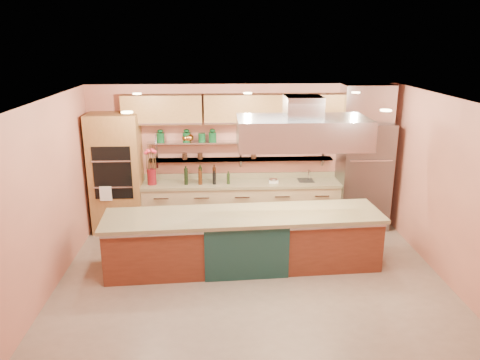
{
  "coord_description": "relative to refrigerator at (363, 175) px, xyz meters",
  "views": [
    {
      "loc": [
        -0.51,
        -6.53,
        3.63
      ],
      "look_at": [
        -0.14,
        1.0,
        1.34
      ],
      "focal_mm": 35.0,
      "sensor_mm": 36.0,
      "label": 1
    }
  ],
  "objects": [
    {
      "name": "green_canister",
      "position": [
        -3.16,
        0.23,
        0.75
      ],
      "size": [
        0.14,
        0.14,
        0.16
      ],
      "primitive_type": "cylinder",
      "rotation": [
        0.0,
        0.0,
        0.03
      ],
      "color": "#0D401C",
      "rests_on": "wall_shelf_upper"
    },
    {
      "name": "ceiling",
      "position": [
        -2.35,
        -2.14,
        1.75
      ],
      "size": [
        6.0,
        5.0,
        0.02
      ],
      "primitive_type": "cube",
      "color": "black",
      "rests_on": "wall_back"
    },
    {
      "name": "wall_right",
      "position": [
        0.65,
        -2.14,
        0.35
      ],
      "size": [
        0.04,
        5.0,
        2.8
      ],
      "primitive_type": "cube",
      "color": "#C8775E",
      "rests_on": "floor"
    },
    {
      "name": "refrigerator",
      "position": [
        0.0,
        0.0,
        0.0
      ],
      "size": [
        0.95,
        0.72,
        2.1
      ],
      "primitive_type": "cube",
      "color": "slate",
      "rests_on": "floor"
    },
    {
      "name": "range_hood",
      "position": [
        -1.55,
        -1.64,
        1.2
      ],
      "size": [
        2.0,
        1.0,
        0.45
      ],
      "primitive_type": "cube",
      "color": "#B6B9BE",
      "rests_on": "ceiling"
    },
    {
      "name": "kitchen_scale",
      "position": [
        -1.78,
        0.01,
        -0.07
      ],
      "size": [
        0.18,
        0.14,
        0.1
      ],
      "primitive_type": "cube",
      "rotation": [
        0.0,
        0.0,
        -0.04
      ],
      "color": "white",
      "rests_on": "back_counter"
    },
    {
      "name": "flower_vase",
      "position": [
        -4.13,
        0.01,
        0.03
      ],
      "size": [
        0.2,
        0.2,
        0.3
      ],
      "primitive_type": "cylinder",
      "rotation": [
        0.0,
        0.0,
        0.15
      ],
      "color": "maroon",
      "rests_on": "back_counter"
    },
    {
      "name": "upper_cabinets",
      "position": [
        -2.35,
        0.18,
        1.3
      ],
      "size": [
        4.6,
        0.36,
        0.55
      ],
      "primitive_type": "cube",
      "color": "olive",
      "rests_on": "wall_back"
    },
    {
      "name": "wall_shelf_lower",
      "position": [
        -2.4,
        0.23,
        0.3
      ],
      "size": [
        3.6,
        0.26,
        0.03
      ],
      "primitive_type": "cube",
      "color": "#B6B9BE",
      "rests_on": "wall_back"
    },
    {
      "name": "oil_bottle_cluster",
      "position": [
        -3.06,
        0.01,
        0.03
      ],
      "size": [
        0.97,
        0.44,
        0.3
      ],
      "primitive_type": "cube",
      "rotation": [
        0.0,
        0.0,
        -0.2
      ],
      "color": "black",
      "rests_on": "back_counter"
    },
    {
      "name": "floor",
      "position": [
        -2.35,
        -2.14,
        -1.06
      ],
      "size": [
        6.0,
        5.0,
        0.02
      ],
      "primitive_type": "cube",
      "color": "gray",
      "rests_on": "ground"
    },
    {
      "name": "wall_front",
      "position": [
        -2.35,
        -4.64,
        0.35
      ],
      "size": [
        6.0,
        0.04,
        2.8
      ],
      "primitive_type": "cube",
      "color": "#C8775E",
      "rests_on": "floor"
    },
    {
      "name": "ceiling_downlights",
      "position": [
        -2.35,
        -1.94,
        1.72
      ],
      "size": [
        4.0,
        2.8,
        0.02
      ],
      "primitive_type": "cube",
      "color": "#FFE5A5",
      "rests_on": "ceiling"
    },
    {
      "name": "island",
      "position": [
        -2.45,
        -1.64,
        -0.59
      ],
      "size": [
        4.44,
        1.21,
        0.92
      ],
      "primitive_type": "cube",
      "rotation": [
        0.0,
        0.0,
        0.06
      ],
      "color": "brown",
      "rests_on": "floor"
    },
    {
      "name": "wall_shelf_upper",
      "position": [
        -2.4,
        0.23,
        0.65
      ],
      "size": [
        3.6,
        0.26,
        0.03
      ],
      "primitive_type": "cube",
      "color": "#B6B9BE",
      "rests_on": "wall_back"
    },
    {
      "name": "bar_faucet",
      "position": [
        -1.07,
        0.11,
        -0.01
      ],
      "size": [
        0.03,
        0.03,
        0.22
      ],
      "primitive_type": "cylinder",
      "rotation": [
        0.0,
        0.0,
        -0.11
      ],
      "color": "silver",
      "rests_on": "back_counter"
    },
    {
      "name": "wall_back",
      "position": [
        -2.35,
        0.36,
        0.35
      ],
      "size": [
        6.0,
        0.04,
        2.8
      ],
      "primitive_type": "cube",
      "color": "#C8775E",
      "rests_on": "floor"
    },
    {
      "name": "back_counter",
      "position": [
        -2.4,
        0.06,
        -0.58
      ],
      "size": [
        3.84,
        0.64,
        0.93
      ],
      "primitive_type": "cube",
      "color": "tan",
      "rests_on": "floor"
    },
    {
      "name": "oven_stack",
      "position": [
        -4.8,
        0.04,
        0.1
      ],
      "size": [
        0.95,
        0.64,
        2.3
      ],
      "primitive_type": "cube",
      "color": "olive",
      "rests_on": "floor"
    },
    {
      "name": "wall_left",
      "position": [
        -5.35,
        -2.14,
        0.35
      ],
      "size": [
        0.04,
        5.0,
        2.8
      ],
      "primitive_type": "cube",
      "color": "#C8775E",
      "rests_on": "floor"
    },
    {
      "name": "copper_kettle",
      "position": [
        -3.41,
        0.23,
        0.74
      ],
      "size": [
        0.24,
        0.24,
        0.16
      ],
      "primitive_type": "ellipsoid",
      "rotation": [
        0.0,
        0.0,
        0.22
      ],
      "color": "#C2742C",
      "rests_on": "wall_shelf_upper"
    }
  ]
}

